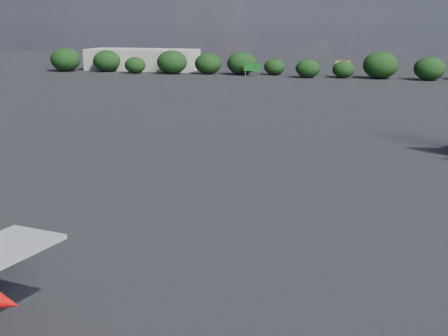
# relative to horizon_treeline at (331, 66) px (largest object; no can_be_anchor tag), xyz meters

# --- Properties ---
(ground) EXTENTS (500.00, 500.00, 0.00)m
(ground) POSITION_rel_horizon_treeline_xyz_m (-8.38, -119.33, -3.92)
(ground) COLOR black
(ground) RESTS_ON ground
(terminal_building) EXTENTS (42.00, 16.00, 8.00)m
(terminal_building) POSITION_rel_horizon_treeline_xyz_m (-73.38, 12.67, 0.08)
(terminal_building) COLOR gray
(terminal_building) RESTS_ON ground
(highway_sign) EXTENTS (6.00, 0.30, 4.50)m
(highway_sign) POSITION_rel_horizon_treeline_xyz_m (-26.38, -3.33, -0.79)
(highway_sign) COLOR #135F1A
(highway_sign) RESTS_ON ground
(billboard_yellow) EXTENTS (5.00, 0.30, 5.50)m
(billboard_yellow) POSITION_rel_horizon_treeline_xyz_m (3.62, 2.67, -0.05)
(billboard_yellow) COLOR gold
(billboard_yellow) RESTS_ON ground
(horizon_treeline) EXTENTS (207.74, 14.92, 8.89)m
(horizon_treeline) POSITION_rel_horizon_treeline_xyz_m (0.00, 0.00, 0.00)
(horizon_treeline) COLOR black
(horizon_treeline) RESTS_ON ground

